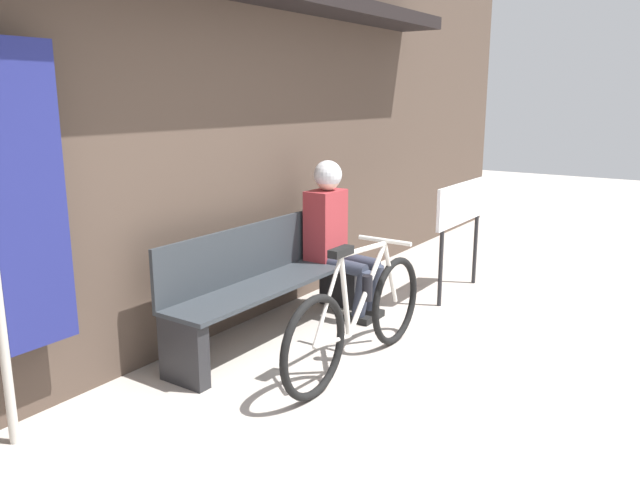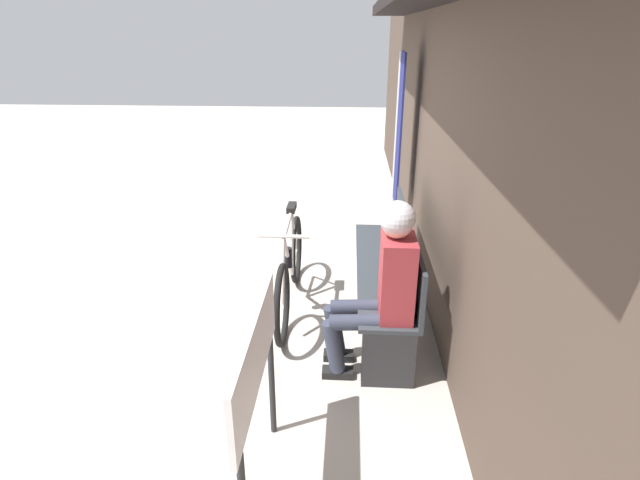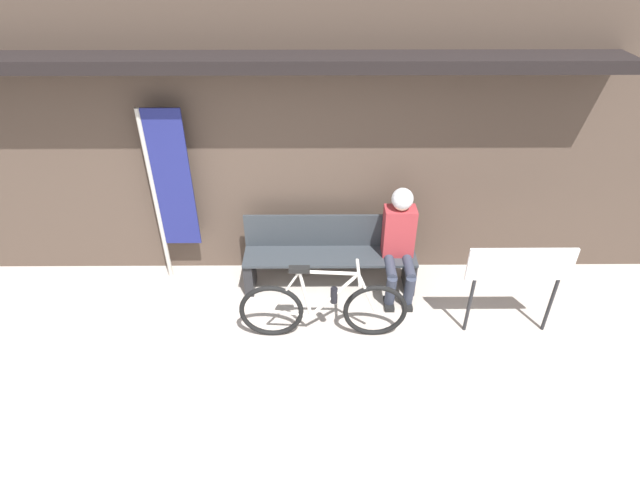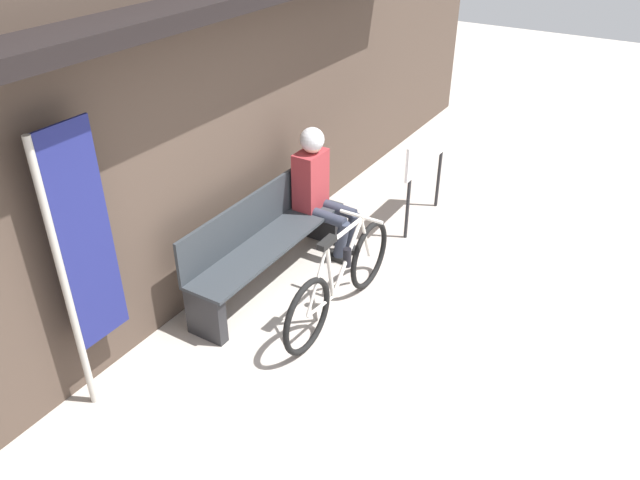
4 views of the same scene
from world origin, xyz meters
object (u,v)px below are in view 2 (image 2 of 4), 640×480
Objects in this scene: person_seated at (383,279)px; signboard at (256,368)px; bicycle at (290,271)px; banner_pole at (398,136)px; park_bench_near at (389,271)px.

person_seated reaches higher than signboard.
bicycle is 0.82× the size of banner_pole.
banner_pole is 2.00× the size of signboard.
signboard is at bearing -32.22° from person_seated.
banner_pole reaches higher than signboard.
bicycle is 1.32× the size of person_seated.
park_bench_near is 1.51× the size of person_seated.
park_bench_near is at bearing 171.91° from person_seated.
person_seated is 1.24× the size of signboard.
park_bench_near is 2.00m from signboard.
signboard is (3.54, -0.95, -0.42)m from banner_pole.
signboard is at bearing 1.99° from bicycle.
signboard is at bearing -23.15° from park_bench_near.
park_bench_near is at bearing 84.45° from bicycle.
banner_pole is at bearing 173.53° from person_seated.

